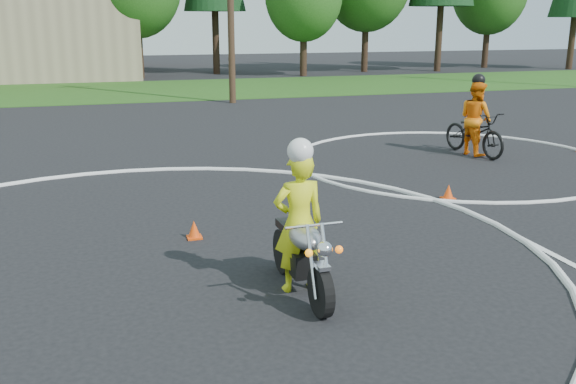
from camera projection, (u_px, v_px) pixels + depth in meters
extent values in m
plane|color=black|center=(167.00, 361.00, 6.75)|extent=(120.00, 120.00, 0.00)
cube|color=#1E4714|center=(109.00, 91.00, 31.76)|extent=(120.00, 10.00, 0.02)
torus|color=silver|center=(145.00, 261.00, 9.53)|extent=(12.12, 12.12, 0.12)
torus|color=silver|center=(451.00, 160.00, 16.33)|extent=(8.10, 8.10, 0.10)
cylinder|color=black|center=(321.00, 292.00, 7.70)|extent=(0.15, 0.63, 0.63)
cylinder|color=black|center=(284.00, 251.00, 9.05)|extent=(0.15, 0.63, 0.63)
cube|color=black|center=(299.00, 261.00, 8.40)|extent=(0.31, 0.59, 0.32)
ellipsoid|color=#9FA0A4|center=(305.00, 237.00, 8.10)|extent=(0.40, 0.68, 0.29)
cube|color=black|center=(292.00, 228.00, 8.59)|extent=(0.29, 0.64, 0.11)
cylinder|color=silver|center=(311.00, 261.00, 7.65)|extent=(0.06, 0.38, 0.85)
cylinder|color=white|center=(326.00, 260.00, 7.71)|extent=(0.06, 0.38, 0.85)
cube|color=white|center=(322.00, 266.00, 7.59)|extent=(0.15, 0.24, 0.05)
cylinder|color=white|center=(314.00, 225.00, 7.74)|extent=(0.74, 0.06, 0.04)
sphere|color=white|center=(325.00, 249.00, 7.45)|extent=(0.19, 0.19, 0.19)
sphere|color=orange|center=(309.00, 253.00, 7.42)|extent=(0.09, 0.09, 0.09)
sphere|color=orange|center=(339.00, 249.00, 7.54)|extent=(0.09, 0.09, 0.09)
cylinder|color=#B9B9BF|center=(301.00, 256.00, 8.86)|extent=(0.11, 0.84, 0.08)
imported|color=yellow|center=(299.00, 223.00, 8.31)|extent=(0.69, 0.47, 1.86)
sphere|color=white|center=(300.00, 151.00, 8.01)|extent=(0.33, 0.33, 0.33)
imported|color=black|center=(475.00, 133.00, 16.89)|extent=(1.11, 2.30, 1.16)
imported|color=orange|center=(476.00, 118.00, 16.79)|extent=(0.87, 1.04, 1.93)
sphere|color=black|center=(479.00, 80.00, 16.53)|extent=(0.34, 0.34, 0.34)
cone|color=#F4490C|center=(448.00, 192.00, 12.78)|extent=(0.22, 0.22, 0.30)
cube|color=#F4490C|center=(448.00, 198.00, 12.82)|extent=(0.24, 0.24, 0.03)
cone|color=#F4490C|center=(194.00, 229.00, 10.50)|extent=(0.22, 0.22, 0.30)
cube|color=#F4490C|center=(194.00, 237.00, 10.54)|extent=(0.24, 0.24, 0.03)
cylinder|color=#382619|center=(139.00, 51.00, 38.37)|extent=(0.44, 0.44, 3.24)
cylinder|color=#382619|center=(216.00, 43.00, 41.49)|extent=(0.44, 0.44, 3.96)
cylinder|color=#382619|center=(303.00, 53.00, 40.20)|extent=(0.44, 0.44, 2.88)
cylinder|color=#382619|center=(365.00, 45.00, 43.32)|extent=(0.44, 0.44, 3.60)
cylinder|color=#382619|center=(439.00, 39.00, 43.65)|extent=(0.44, 0.44, 4.32)
cylinder|color=#382619|center=(486.00, 45.00, 47.00)|extent=(0.44, 0.44, 3.24)
cylinder|color=#382619|center=(571.00, 43.00, 45.53)|extent=(0.44, 0.44, 3.60)
cylinder|color=#382619|center=(70.00, 54.00, 38.26)|extent=(0.44, 0.44, 2.88)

